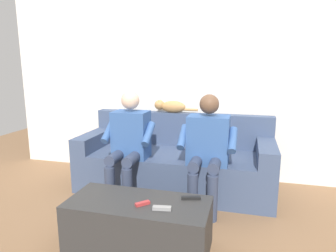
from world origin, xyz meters
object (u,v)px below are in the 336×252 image
at_px(person_left_seated, 207,145).
at_px(remote_black, 191,198).
at_px(cat_on_backrest, 170,106).
at_px(couch, 176,164).
at_px(person_right_seated, 129,140).
at_px(remote_gray, 162,208).
at_px(remote_red, 143,204).
at_px(coffee_table, 139,225).

bearing_deg(person_left_seated, remote_black, 87.75).
bearing_deg(cat_on_backrest, couch, 115.43).
relative_size(couch, person_right_seated, 1.89).
bearing_deg(remote_gray, cat_on_backrest, 93.31).
bearing_deg(remote_gray, remote_red, 158.60).
height_order(coffee_table, remote_black, remote_black).
height_order(coffee_table, cat_on_backrest, cat_on_backrest).
xyz_separation_m(coffee_table, remote_red, (-0.05, 0.05, 0.21)).
bearing_deg(remote_red, person_right_seated, 72.03).
height_order(person_left_seated, person_right_seated, person_right_seated).
height_order(cat_on_backrest, remote_black, cat_on_backrest).
height_order(cat_on_backrest, remote_gray, cat_on_backrest).
relative_size(couch, remote_gray, 16.39).
bearing_deg(person_left_seated, coffee_table, 64.37).
bearing_deg(person_right_seated, couch, -135.97).
relative_size(couch, cat_on_backrest, 4.02).
bearing_deg(cat_on_backrest, remote_gray, 102.38).
relative_size(person_left_seated, remote_black, 7.59).
height_order(remote_red, remote_black, same).
relative_size(coffee_table, person_left_seated, 0.96).
bearing_deg(remote_red, person_left_seated, 22.95).
xyz_separation_m(couch, remote_gray, (-0.21, 1.31, 0.12)).
xyz_separation_m(couch, coffee_table, (0.00, 1.23, -0.09)).
bearing_deg(couch, coffee_table, 90.00).
distance_m(remote_gray, remote_red, 0.16).
xyz_separation_m(couch, remote_black, (-0.38, 1.09, 0.12)).
relative_size(coffee_table, remote_black, 7.27).
xyz_separation_m(coffee_table, person_left_seated, (-0.41, -0.85, 0.44)).
bearing_deg(person_right_seated, person_left_seated, -179.10).
distance_m(person_left_seated, remote_red, 0.99).
distance_m(couch, coffee_table, 1.23).
bearing_deg(remote_red, cat_on_backrest, 51.64).
bearing_deg(remote_red, couch, 46.90).
bearing_deg(remote_gray, remote_black, 43.35).
xyz_separation_m(couch, cat_on_backrest, (0.14, -0.30, 0.62)).
xyz_separation_m(couch, person_right_seated, (0.41, 0.39, 0.35)).
height_order(couch, person_left_seated, person_left_seated).
relative_size(couch, remote_red, 19.43).
relative_size(couch, person_left_seated, 1.91).
distance_m(couch, remote_red, 1.28).
relative_size(person_right_seated, remote_gray, 8.66).
xyz_separation_m(coffee_table, cat_on_backrest, (0.14, -1.53, 0.71)).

